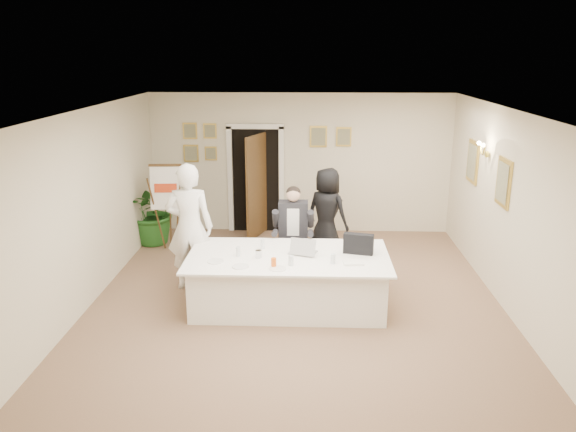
# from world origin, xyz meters

# --- Properties ---
(floor) EXTENTS (7.00, 7.00, 0.00)m
(floor) POSITION_xyz_m (0.00, 0.00, 0.00)
(floor) COLOR brown
(floor) RESTS_ON ground
(ceiling) EXTENTS (6.00, 7.00, 0.02)m
(ceiling) POSITION_xyz_m (0.00, 0.00, 2.80)
(ceiling) COLOR white
(ceiling) RESTS_ON wall_back
(wall_back) EXTENTS (6.00, 0.10, 2.80)m
(wall_back) POSITION_xyz_m (0.00, 3.50, 1.40)
(wall_back) COLOR beige
(wall_back) RESTS_ON floor
(wall_front) EXTENTS (6.00, 0.10, 2.80)m
(wall_front) POSITION_xyz_m (0.00, -3.50, 1.40)
(wall_front) COLOR beige
(wall_front) RESTS_ON floor
(wall_left) EXTENTS (0.10, 7.00, 2.80)m
(wall_left) POSITION_xyz_m (-3.00, 0.00, 1.40)
(wall_left) COLOR beige
(wall_left) RESTS_ON floor
(wall_right) EXTENTS (0.10, 7.00, 2.80)m
(wall_right) POSITION_xyz_m (3.00, 0.00, 1.40)
(wall_right) COLOR beige
(wall_right) RESTS_ON floor
(doorway) EXTENTS (1.14, 0.86, 2.20)m
(doorway) POSITION_xyz_m (-0.88, 3.32, 1.04)
(doorway) COLOR black
(doorway) RESTS_ON floor
(pictures_back_wall) EXTENTS (3.40, 0.06, 0.80)m
(pictures_back_wall) POSITION_xyz_m (-0.80, 3.47, 1.85)
(pictures_back_wall) COLOR gold
(pictures_back_wall) RESTS_ON wall_back
(pictures_right_wall) EXTENTS (0.06, 2.20, 0.80)m
(pictures_right_wall) POSITION_xyz_m (2.97, 1.20, 1.75)
(pictures_right_wall) COLOR gold
(pictures_right_wall) RESTS_ON wall_right
(wall_sconce) EXTENTS (0.20, 0.30, 0.24)m
(wall_sconce) POSITION_xyz_m (2.90, 1.20, 2.10)
(wall_sconce) COLOR gold
(wall_sconce) RESTS_ON wall_right
(conference_table) EXTENTS (2.87, 1.52, 0.78)m
(conference_table) POSITION_xyz_m (-0.11, -0.10, 0.39)
(conference_table) COLOR white
(conference_table) RESTS_ON floor
(seated_man) EXTENTS (0.79, 0.82, 1.51)m
(seated_man) POSITION_xyz_m (-0.07, 1.09, 0.76)
(seated_man) COLOR black
(seated_man) RESTS_ON floor
(flip_chart) EXTENTS (0.56, 0.37, 1.59)m
(flip_chart) POSITION_xyz_m (-2.41, 2.23, 0.74)
(flip_chart) COLOR #372611
(flip_chart) RESTS_ON floor
(standing_man) EXTENTS (0.74, 0.50, 1.98)m
(standing_man) POSITION_xyz_m (-1.64, 0.50, 0.99)
(standing_man) COLOR white
(standing_man) RESTS_ON floor
(standing_woman) EXTENTS (0.94, 0.86, 1.62)m
(standing_woman) POSITION_xyz_m (0.50, 2.00, 0.81)
(standing_woman) COLOR black
(standing_woman) RESTS_ON floor
(potted_palm) EXTENTS (1.55, 1.55, 1.30)m
(potted_palm) POSITION_xyz_m (-2.80, 2.61, 0.65)
(potted_palm) COLOR #1E561C
(potted_palm) RESTS_ON floor
(laptop) EXTENTS (0.47, 0.48, 0.28)m
(laptop) POSITION_xyz_m (0.10, 0.00, 0.91)
(laptop) COLOR #B7BABC
(laptop) RESTS_ON conference_table
(laptop_bag) EXTENTS (0.44, 0.21, 0.30)m
(laptop_bag) POSITION_xyz_m (0.89, 0.01, 0.92)
(laptop_bag) COLOR black
(laptop_bag) RESTS_ON conference_table
(paper_stack) EXTENTS (0.28, 0.21, 0.03)m
(paper_stack) POSITION_xyz_m (0.79, -0.39, 0.79)
(paper_stack) COLOR white
(paper_stack) RESTS_ON conference_table
(plate_left) EXTENTS (0.28, 0.28, 0.01)m
(plate_left) POSITION_xyz_m (-1.10, -0.39, 0.78)
(plate_left) COLOR white
(plate_left) RESTS_ON conference_table
(plate_mid) EXTENTS (0.27, 0.27, 0.01)m
(plate_mid) POSITION_xyz_m (-0.73, -0.57, 0.78)
(plate_mid) COLOR white
(plate_mid) RESTS_ON conference_table
(plate_near) EXTENTS (0.28, 0.28, 0.01)m
(plate_near) POSITION_xyz_m (-0.23, -0.64, 0.78)
(plate_near) COLOR white
(plate_near) RESTS_ON conference_table
(glass_a) EXTENTS (0.07, 0.07, 0.14)m
(glass_a) POSITION_xyz_m (-0.82, -0.16, 0.84)
(glass_a) COLOR silver
(glass_a) RESTS_ON conference_table
(glass_b) EXTENTS (0.09, 0.09, 0.14)m
(glass_b) POSITION_xyz_m (-0.06, -0.49, 0.84)
(glass_b) COLOR silver
(glass_b) RESTS_ON conference_table
(glass_c) EXTENTS (0.07, 0.07, 0.14)m
(glass_c) POSITION_xyz_m (0.52, -0.40, 0.84)
(glass_c) COLOR silver
(glass_c) RESTS_ON conference_table
(glass_d) EXTENTS (0.07, 0.07, 0.14)m
(glass_d) POSITION_xyz_m (-0.50, 0.17, 0.84)
(glass_d) COLOR silver
(glass_d) RESTS_ON conference_table
(oj_glass) EXTENTS (0.09, 0.09, 0.13)m
(oj_glass) POSITION_xyz_m (-0.29, -0.56, 0.84)
(oj_glass) COLOR #E65C13
(oj_glass) RESTS_ON conference_table
(steel_jug) EXTENTS (0.11, 0.11, 0.11)m
(steel_jug) POSITION_xyz_m (-0.52, -0.21, 0.83)
(steel_jug) COLOR silver
(steel_jug) RESTS_ON conference_table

